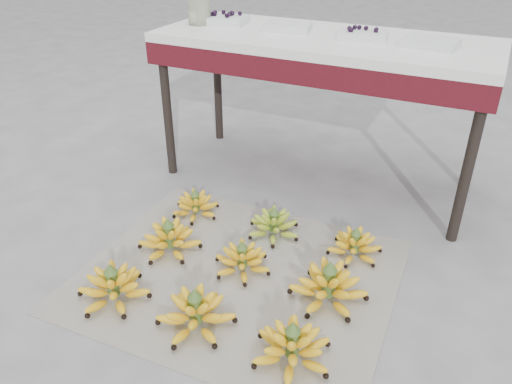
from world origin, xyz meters
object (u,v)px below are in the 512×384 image
at_px(bunch_mid_right, 329,286).
at_px(vendor_table, 323,54).
at_px(bunch_mid_center, 242,260).
at_px(bunch_back_center, 274,225).
at_px(tray_far_left, 224,19).
at_px(bunch_mid_left, 169,239).
at_px(bunch_front_left, 113,287).
at_px(tray_right, 363,35).
at_px(bunch_back_right, 355,246).
at_px(glass_jar, 199,9).
at_px(newspaper_mat, 238,275).
at_px(bunch_front_center, 196,313).
at_px(bunch_front_right, 292,347).
at_px(tray_far_right, 430,43).
at_px(tray_left, 288,27).
at_px(bunch_back_left, 196,206).

relative_size(bunch_mid_right, vendor_table, 0.19).
xyz_separation_m(bunch_mid_center, bunch_back_center, (0.01, 0.30, 0.00)).
bearing_deg(tray_far_left, bunch_mid_left, -76.47).
xyz_separation_m(bunch_front_left, tray_right, (0.54, 1.29, 0.74)).
height_order(bunch_front_left, bunch_mid_center, bunch_front_left).
xyz_separation_m(bunch_front_left, bunch_mid_center, (0.36, 0.37, -0.01)).
relative_size(bunch_back_right, glass_jar, 1.89).
relative_size(newspaper_mat, glass_jar, 8.31).
distance_m(bunch_front_left, bunch_back_right, 1.02).
bearing_deg(bunch_front_center, bunch_mid_right, 17.29).
distance_m(bunch_front_right, bunch_mid_right, 0.34).
bearing_deg(bunch_mid_center, tray_right, 83.61).
relative_size(bunch_mid_center, bunch_mid_right, 0.83).
bearing_deg(bunch_front_center, tray_far_right, 43.91).
bearing_deg(glass_jar, bunch_front_left, -75.33).
bearing_deg(bunch_mid_center, newspaper_mat, -86.72).
height_order(bunch_mid_left, tray_left, tray_left).
distance_m(bunch_front_left, tray_right, 1.58).
height_order(newspaper_mat, bunch_back_right, bunch_back_right).
xyz_separation_m(newspaper_mat, bunch_front_right, (0.37, -0.31, 0.06)).
relative_size(bunch_back_center, tray_far_right, 1.26).
bearing_deg(bunch_mid_center, bunch_back_right, 42.55).
bearing_deg(bunch_front_center, bunch_back_center, 64.20).
height_order(bunch_front_center, bunch_mid_right, bunch_mid_right).
bearing_deg(tray_left, glass_jar, -173.00).
bearing_deg(newspaper_mat, tray_far_left, 120.73).
bearing_deg(bunch_back_right, bunch_back_center, 167.90).
height_order(bunch_front_left, bunch_back_center, bunch_front_left).
xyz_separation_m(bunch_front_left, bunch_back_center, (0.38, 0.67, -0.01)).
bearing_deg(bunch_front_center, bunch_mid_center, 64.98).
height_order(bunch_back_right, tray_far_left, tray_far_left).
distance_m(bunch_mid_center, glass_jar, 1.37).
relative_size(bunch_front_left, bunch_mid_center, 1.08).
distance_m(newspaper_mat, bunch_front_right, 0.49).
distance_m(bunch_back_center, tray_far_right, 1.07).
height_order(bunch_back_left, glass_jar, glass_jar).
distance_m(bunch_front_right, bunch_mid_left, 0.79).
relative_size(tray_far_left, tray_far_right, 1.03).
bearing_deg(bunch_front_center, bunch_front_left, 157.94).
xyz_separation_m(bunch_back_right, vendor_table, (-0.40, 0.59, 0.64)).
bearing_deg(bunch_mid_left, vendor_table, 51.73).
xyz_separation_m(bunch_mid_left, bunch_back_center, (0.36, 0.31, -0.01)).
bearing_deg(bunch_back_center, newspaper_mat, -71.58).
bearing_deg(bunch_back_right, bunch_front_right, -105.71).
relative_size(bunch_front_center, tray_right, 1.53).
bearing_deg(bunch_back_center, bunch_front_left, -98.78).
relative_size(newspaper_mat, bunch_back_center, 3.95).
xyz_separation_m(bunch_mid_center, bunch_mid_right, (0.38, -0.02, 0.01)).
height_order(bunch_back_center, glass_jar, glass_jar).
bearing_deg(bunch_mid_right, tray_far_left, 132.68).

